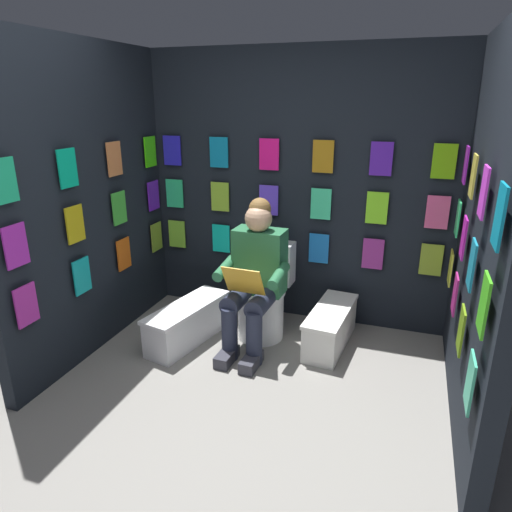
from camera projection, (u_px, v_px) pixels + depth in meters
ground_plane at (204, 461)px, 2.55m from camera, size 30.00×30.00×0.00m
display_wall_back at (297, 190)px, 3.95m from camera, size 2.73×0.14×2.31m
display_wall_left at (486, 237)px, 2.62m from camera, size 0.14×1.95×2.31m
display_wall_right at (88, 203)px, 3.45m from camera, size 0.14×1.95×2.31m
toilet at (264, 297)px, 3.84m from camera, size 0.41×0.56×0.77m
person_reading at (254, 276)px, 3.56m from camera, size 0.54×0.69×1.19m
comic_longbox_near at (330, 327)px, 3.70m from camera, size 0.34×0.78×0.32m
comic_longbox_far at (188, 323)px, 3.76m from camera, size 0.44×0.87×0.32m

